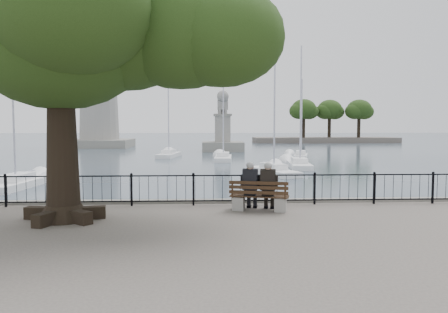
{
  "coord_description": "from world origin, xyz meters",
  "views": [
    {
      "loc": [
        -0.66,
        -11.64,
        2.6
      ],
      "look_at": [
        0.0,
        2.5,
        1.6
      ],
      "focal_mm": 35.0,
      "sensor_mm": 36.0,
      "label": 1
    }
  ],
  "objects": [
    {
      "name": "sailboat_c",
      "position": [
        4.46,
        20.11,
        -0.65
      ],
      "size": [
        3.39,
        5.9,
        12.21
      ],
      "color": "white",
      "rests_on": "ground"
    },
    {
      "name": "sailboat_h",
      "position": [
        -4.65,
        38.58,
        -0.62
      ],
      "size": [
        2.63,
        6.31,
        14.02
      ],
      "color": "white",
      "rests_on": "ground"
    },
    {
      "name": "sailboat_f",
      "position": [
        1.35,
        33.3,
        -0.65
      ],
      "size": [
        2.09,
        6.09,
        12.64
      ],
      "color": "white",
      "rests_on": "ground"
    },
    {
      "name": "bench",
      "position": [
        1.03,
        1.5,
        0.33
      ],
      "size": [
        1.87,
        0.95,
        0.94
      ],
      "color": "gray",
      "rests_on": "ground"
    },
    {
      "name": "sailboat_a",
      "position": [
        -11.46,
        14.04,
        -0.7
      ],
      "size": [
        2.05,
        5.62,
        9.85
      ],
      "color": "white",
      "rests_on": "ground"
    },
    {
      "name": "sailboat_g",
      "position": [
        10.21,
        36.67,
        -0.71
      ],
      "size": [
        2.6,
        5.12,
        8.9
      ],
      "color": "white",
      "rests_on": "ground"
    },
    {
      "name": "lion_monument",
      "position": [
        2.0,
        49.94,
        1.13
      ],
      "size": [
        5.77,
        5.77,
        8.56
      ],
      "color": "slate",
      "rests_on": "ground"
    },
    {
      "name": "sailboat_d",
      "position": [
        7.51,
        25.24,
        -0.7
      ],
      "size": [
        2.19,
        6.03,
        10.49
      ],
      "color": "white",
      "rests_on": "ground"
    },
    {
      "name": "person_right",
      "position": [
        1.31,
        1.54,
        0.69
      ],
      "size": [
        0.54,
        0.81,
        1.5
      ],
      "color": "black",
      "rests_on": "ground"
    },
    {
      "name": "railing",
      "position": [
        0.0,
        2.5,
        0.56
      ],
      "size": [
        22.06,
        0.06,
        1.0
      ],
      "color": "black",
      "rests_on": "ground"
    },
    {
      "name": "far_shore",
      "position": [
        25.54,
        79.46,
        3.0
      ],
      "size": [
        30.0,
        8.6,
        9.18
      ],
      "color": "#554E47",
      "rests_on": "ground"
    },
    {
      "name": "tree",
      "position": [
        -3.77,
        0.59,
        5.34
      ],
      "size": [
        9.93,
        6.94,
        8.11
      ],
      "color": "black",
      "rests_on": "ground"
    },
    {
      "name": "lighthouse",
      "position": [
        -18.0,
        62.0,
        12.19
      ],
      "size": [
        10.23,
        10.23,
        31.24
      ],
      "color": "slate",
      "rests_on": "ground"
    },
    {
      "name": "person_left",
      "position": [
        0.79,
        1.67,
        0.69
      ],
      "size": [
        0.54,
        0.81,
        1.5
      ],
      "color": "black",
      "rests_on": "ground"
    },
    {
      "name": "harbor",
      "position": [
        0.0,
        3.0,
        -0.5
      ],
      "size": [
        260.0,
        260.0,
        1.2
      ],
      "color": "slate",
      "rests_on": "ground"
    }
  ]
}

